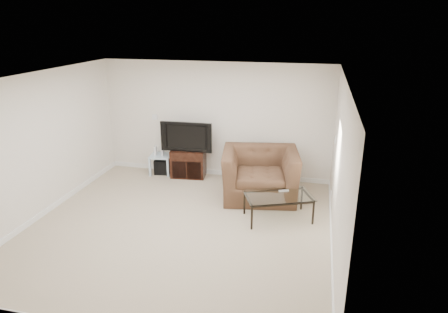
% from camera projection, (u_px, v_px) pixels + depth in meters
% --- Properties ---
extents(floor, '(5.00, 5.00, 0.00)m').
position_uv_depth(floor, '(179.00, 227.00, 6.73)').
color(floor, tan).
rests_on(floor, ground).
extents(ceiling, '(5.00, 5.00, 0.00)m').
position_uv_depth(ceiling, '(173.00, 78.00, 5.91)').
color(ceiling, white).
rests_on(ceiling, ground).
extents(wall_back, '(5.00, 0.02, 2.50)m').
position_uv_depth(wall_back, '(215.00, 120.00, 8.62)').
color(wall_back, silver).
rests_on(wall_back, ground).
extents(wall_left, '(0.02, 5.00, 2.50)m').
position_uv_depth(wall_left, '(39.00, 146.00, 6.87)').
color(wall_left, silver).
rests_on(wall_left, ground).
extents(wall_right, '(0.02, 5.00, 2.50)m').
position_uv_depth(wall_right, '(339.00, 170.00, 5.77)').
color(wall_right, silver).
rests_on(wall_right, ground).
extents(plate_back, '(0.12, 0.02, 0.12)m').
position_uv_depth(plate_back, '(155.00, 117.00, 8.91)').
color(plate_back, white).
rests_on(plate_back, wall_back).
extents(plate_right_switch, '(0.02, 0.09, 0.13)m').
position_uv_depth(plate_right_switch, '(335.00, 140.00, 7.25)').
color(plate_right_switch, white).
rests_on(plate_right_switch, wall_right).
extents(plate_right_outlet, '(0.02, 0.08, 0.12)m').
position_uv_depth(plate_right_outlet, '(331.00, 194.00, 7.28)').
color(plate_right_outlet, white).
rests_on(plate_right_outlet, wall_right).
extents(tv_stand, '(0.79, 0.59, 0.62)m').
position_uv_depth(tv_stand, '(189.00, 163.00, 8.85)').
color(tv_stand, black).
rests_on(tv_stand, floor).
extents(dvd_player, '(0.46, 0.35, 0.06)m').
position_uv_depth(dvd_player, '(188.00, 154.00, 8.74)').
color(dvd_player, black).
rests_on(dvd_player, tv_stand).
extents(television, '(1.05, 0.25, 0.65)m').
position_uv_depth(television, '(188.00, 136.00, 8.61)').
color(television, black).
rests_on(television, tv_stand).
extents(side_table, '(0.51, 0.51, 0.44)m').
position_uv_depth(side_table, '(161.00, 164.00, 9.02)').
color(side_table, silver).
rests_on(side_table, floor).
extents(subwoofer, '(0.39, 0.39, 0.34)m').
position_uv_depth(subwoofer, '(163.00, 166.00, 9.06)').
color(subwoofer, black).
rests_on(subwoofer, floor).
extents(game_console, '(0.07, 0.15, 0.20)m').
position_uv_depth(game_console, '(156.00, 151.00, 8.91)').
color(game_console, white).
rests_on(game_console, side_table).
extents(game_case, '(0.06, 0.13, 0.17)m').
position_uv_depth(game_case, '(163.00, 152.00, 8.90)').
color(game_case, silver).
rests_on(game_case, side_table).
extents(recliner, '(1.58, 1.17, 1.26)m').
position_uv_depth(recliner, '(260.00, 166.00, 7.71)').
color(recliner, '#503123').
rests_on(recliner, floor).
extents(coffee_table, '(1.31, 1.05, 0.45)m').
position_uv_depth(coffee_table, '(278.00, 207.00, 6.94)').
color(coffee_table, black).
rests_on(coffee_table, floor).
extents(remote, '(0.18, 0.12, 0.02)m').
position_uv_depth(remote, '(284.00, 191.00, 7.03)').
color(remote, '#B2B2B7').
rests_on(remote, coffee_table).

